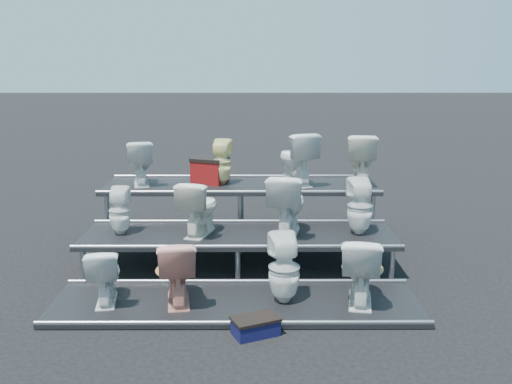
{
  "coord_description": "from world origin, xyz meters",
  "views": [
    {
      "loc": [
        0.21,
        -7.38,
        2.78
      ],
      "look_at": [
        0.24,
        0.1,
        1.02
      ],
      "focal_mm": 40.0,
      "sensor_mm": 36.0,
      "label": 1
    }
  ],
  "objects_px": {
    "toilet_3": "(361,269)",
    "toilet_8": "(140,162)",
    "toilet_0": "(104,274)",
    "toilet_5": "(199,207)",
    "toilet_4": "(120,211)",
    "toilet_9": "(221,162)",
    "step_stool": "(256,327)",
    "toilet_7": "(360,206)",
    "toilet_6": "(287,204)",
    "toilet_10": "(296,158)",
    "red_crate": "(210,172)",
    "toilet_11": "(361,159)",
    "toilet_2": "(284,268)",
    "toilet_1": "(177,270)"
  },
  "relations": [
    {
      "from": "toilet_6",
      "to": "toilet_11",
      "type": "bearing_deg",
      "value": -121.16
    },
    {
      "from": "toilet_4",
      "to": "toilet_6",
      "type": "bearing_deg",
      "value": 178.84
    },
    {
      "from": "step_stool",
      "to": "toilet_10",
      "type": "bearing_deg",
      "value": 55.15
    },
    {
      "from": "toilet_4",
      "to": "toilet_9",
      "type": "bearing_deg",
      "value": -136.11
    },
    {
      "from": "toilet_6",
      "to": "toilet_7",
      "type": "distance_m",
      "value": 0.98
    },
    {
      "from": "toilet_4",
      "to": "toilet_11",
      "type": "xyz_separation_m",
      "value": [
        3.45,
        1.3,
        0.48
      ]
    },
    {
      "from": "toilet_0",
      "to": "red_crate",
      "type": "height_order",
      "value": "red_crate"
    },
    {
      "from": "toilet_0",
      "to": "toilet_11",
      "type": "bearing_deg",
      "value": -150.94
    },
    {
      "from": "toilet_3",
      "to": "red_crate",
      "type": "xyz_separation_m",
      "value": [
        -1.91,
        2.71,
        0.58
      ]
    },
    {
      "from": "toilet_0",
      "to": "toilet_6",
      "type": "relative_size",
      "value": 0.78
    },
    {
      "from": "red_crate",
      "to": "toilet_9",
      "type": "bearing_deg",
      "value": -6.96
    },
    {
      "from": "toilet_9",
      "to": "red_crate",
      "type": "relative_size",
      "value": 1.44
    },
    {
      "from": "toilet_10",
      "to": "red_crate",
      "type": "bearing_deg",
      "value": -25.24
    },
    {
      "from": "toilet_1",
      "to": "toilet_9",
      "type": "bearing_deg",
      "value": -106.97
    },
    {
      "from": "toilet_8",
      "to": "toilet_10",
      "type": "distance_m",
      "value": 2.42
    },
    {
      "from": "toilet_0",
      "to": "toilet_3",
      "type": "xyz_separation_m",
      "value": [
        2.91,
        0.0,
        0.07
      ]
    },
    {
      "from": "toilet_2",
      "to": "toilet_9",
      "type": "bearing_deg",
      "value": -79.93
    },
    {
      "from": "toilet_3",
      "to": "toilet_10",
      "type": "bearing_deg",
      "value": -67.76
    },
    {
      "from": "toilet_2",
      "to": "toilet_4",
      "type": "bearing_deg",
      "value": -39.19
    },
    {
      "from": "toilet_1",
      "to": "toilet_3",
      "type": "distance_m",
      "value": 2.09
    },
    {
      "from": "toilet_7",
      "to": "step_stool",
      "type": "relative_size",
      "value": 1.68
    },
    {
      "from": "toilet_1",
      "to": "toilet_3",
      "type": "xyz_separation_m",
      "value": [
        2.09,
        0.0,
        0.02
      ]
    },
    {
      "from": "red_crate",
      "to": "step_stool",
      "type": "height_order",
      "value": "red_crate"
    },
    {
      "from": "toilet_5",
      "to": "step_stool",
      "type": "distance_m",
      "value": 2.26
    },
    {
      "from": "toilet_8",
      "to": "step_stool",
      "type": "xyz_separation_m",
      "value": [
        1.78,
        -3.3,
        -1.13
      ]
    },
    {
      "from": "toilet_9",
      "to": "toilet_2",
      "type": "bearing_deg",
      "value": 117.56
    },
    {
      "from": "toilet_1",
      "to": "toilet_2",
      "type": "distance_m",
      "value": 1.22
    },
    {
      "from": "toilet_0",
      "to": "toilet_5",
      "type": "relative_size",
      "value": 0.88
    },
    {
      "from": "toilet_2",
      "to": "toilet_11",
      "type": "bearing_deg",
      "value": -124.65
    },
    {
      "from": "toilet_7",
      "to": "toilet_8",
      "type": "xyz_separation_m",
      "value": [
        -3.18,
        1.3,
        0.37
      ]
    },
    {
      "from": "toilet_11",
      "to": "red_crate",
      "type": "height_order",
      "value": "toilet_11"
    },
    {
      "from": "step_stool",
      "to": "toilet_7",
      "type": "bearing_deg",
      "value": 30.97
    },
    {
      "from": "toilet_7",
      "to": "toilet_11",
      "type": "xyz_separation_m",
      "value": [
        0.23,
        1.3,
        0.42
      ]
    },
    {
      "from": "toilet_9",
      "to": "step_stool",
      "type": "bearing_deg",
      "value": 108.5
    },
    {
      "from": "toilet_10",
      "to": "red_crate",
      "type": "relative_size",
      "value": 1.68
    },
    {
      "from": "toilet_6",
      "to": "toilet_10",
      "type": "xyz_separation_m",
      "value": [
        0.21,
        1.3,
        0.39
      ]
    },
    {
      "from": "toilet_0",
      "to": "toilet_5",
      "type": "bearing_deg",
      "value": -135.29
    },
    {
      "from": "toilet_3",
      "to": "toilet_8",
      "type": "distance_m",
      "value": 4.02
    },
    {
      "from": "toilet_4",
      "to": "toilet_7",
      "type": "distance_m",
      "value": 3.22
    },
    {
      "from": "toilet_0",
      "to": "toilet_4",
      "type": "xyz_separation_m",
      "value": [
        -0.11,
        1.3,
        0.39
      ]
    },
    {
      "from": "step_stool",
      "to": "toilet_8",
      "type": "bearing_deg",
      "value": 94.41
    },
    {
      "from": "toilet_0",
      "to": "toilet_2",
      "type": "distance_m",
      "value": 2.04
    },
    {
      "from": "toilet_10",
      "to": "step_stool",
      "type": "bearing_deg",
      "value": 58.4
    },
    {
      "from": "toilet_1",
      "to": "toilet_8",
      "type": "height_order",
      "value": "toilet_8"
    },
    {
      "from": "toilet_6",
      "to": "toilet_7",
      "type": "relative_size",
      "value": 1.1
    },
    {
      "from": "toilet_2",
      "to": "toilet_11",
      "type": "relative_size",
      "value": 1.0
    },
    {
      "from": "toilet_9",
      "to": "step_stool",
      "type": "distance_m",
      "value": 3.52
    },
    {
      "from": "toilet_8",
      "to": "toilet_5",
      "type": "bearing_deg",
      "value": 115.52
    },
    {
      "from": "toilet_4",
      "to": "toilet_7",
      "type": "bearing_deg",
      "value": 178.84
    },
    {
      "from": "toilet_3",
      "to": "toilet_7",
      "type": "xyz_separation_m",
      "value": [
        0.21,
        1.3,
        0.39
      ]
    }
  ]
}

